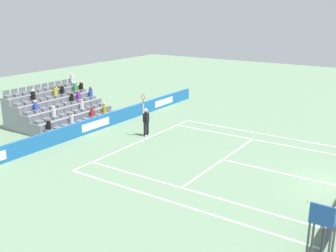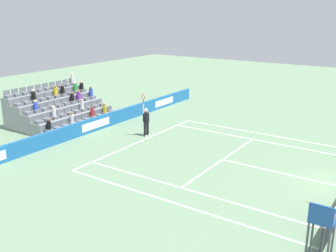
# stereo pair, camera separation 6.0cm
# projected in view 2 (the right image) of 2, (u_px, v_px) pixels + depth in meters

# --- Properties ---
(line_baseline) EXTENTS (10.97, 0.10, 0.01)m
(line_baseline) POSITION_uv_depth(u_px,v_px,m) (141.00, 141.00, 23.59)
(line_baseline) COLOR white
(line_baseline) RESTS_ON ground
(line_service) EXTENTS (8.23, 0.10, 0.01)m
(line_service) POSITION_uv_depth(u_px,v_px,m) (222.00, 160.00, 20.64)
(line_service) COLOR white
(line_service) RESTS_ON ground
(line_centre_service) EXTENTS (0.10, 6.40, 0.01)m
(line_centre_service) POSITION_uv_depth(u_px,v_px,m) (282.00, 173.00, 18.93)
(line_centre_service) COLOR white
(line_centre_service) RESTS_ON ground
(line_singles_sideline_left) EXTENTS (0.10, 11.89, 0.01)m
(line_singles_sideline_left) POSITION_uv_depth(u_px,v_px,m) (190.00, 190.00, 17.13)
(line_singles_sideline_left) COLOR white
(line_singles_sideline_left) RESTS_ON ground
(line_singles_sideline_right) EXTENTS (0.10, 11.89, 0.01)m
(line_singles_sideline_right) POSITION_uv_depth(u_px,v_px,m) (260.00, 141.00, 23.67)
(line_singles_sideline_right) COLOR white
(line_singles_sideline_right) RESTS_ON ground
(line_doubles_sideline_left) EXTENTS (0.10, 11.89, 0.01)m
(line_doubles_sideline_left) POSITION_uv_depth(u_px,v_px,m) (173.00, 202.00, 16.04)
(line_doubles_sideline_left) COLOR white
(line_doubles_sideline_left) RESTS_ON ground
(line_doubles_sideline_right) EXTENTS (0.10, 11.89, 0.01)m
(line_doubles_sideline_right) POSITION_uv_depth(u_px,v_px,m) (268.00, 135.00, 24.76)
(line_doubles_sideline_right) COLOR white
(line_doubles_sideline_right) RESTS_ON ground
(line_centre_mark) EXTENTS (0.10, 0.20, 0.01)m
(line_centre_mark) POSITION_uv_depth(u_px,v_px,m) (142.00, 141.00, 23.54)
(line_centre_mark) COLOR white
(line_centre_mark) RESTS_ON ground
(sponsor_barrier) EXTENTS (23.60, 0.22, 0.90)m
(sponsor_barrier) POSITION_uv_depth(u_px,v_px,m) (95.00, 124.00, 25.49)
(sponsor_barrier) COLOR #1E66AD
(sponsor_barrier) RESTS_ON ground
(tennis_player) EXTENTS (0.52, 0.39, 2.85)m
(tennis_player) POSITION_uv_depth(u_px,v_px,m) (146.00, 121.00, 24.31)
(tennis_player) COLOR black
(tennis_player) RESTS_ON ground
(umpire_chair) EXTENTS (0.70, 0.70, 2.34)m
(umpire_chair) POSITION_uv_depth(u_px,v_px,m) (321.00, 227.00, 11.37)
(umpire_chair) COLOR #474C54
(umpire_chair) RESTS_ON ground
(stadium_stand) EXTENTS (6.20, 4.75, 3.03)m
(stadium_stand) POSITION_uv_depth(u_px,v_px,m) (58.00, 111.00, 27.30)
(stadium_stand) COLOR gray
(stadium_stand) RESTS_ON ground
(loose_tennis_ball) EXTENTS (0.07, 0.07, 0.07)m
(loose_tennis_ball) POSITION_uv_depth(u_px,v_px,m) (308.00, 201.00, 16.07)
(loose_tennis_ball) COLOR #D1E533
(loose_tennis_ball) RESTS_ON ground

